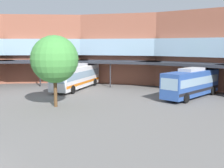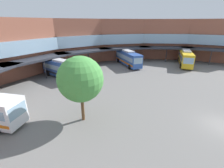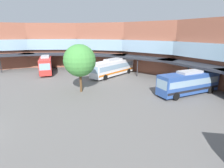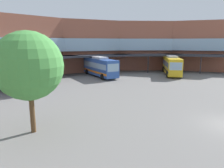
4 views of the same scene
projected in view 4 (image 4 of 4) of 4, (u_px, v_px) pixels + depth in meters
station_building at (21, 50)px, 23.83m from camera, size 79.19×43.98×11.27m
bus_0 at (6, 77)px, 28.62m from camera, size 3.48×10.31×3.61m
bus_1 at (172, 65)px, 42.72m from camera, size 11.63×5.31×3.88m
bus_3 at (100, 67)px, 40.24m from camera, size 8.59×9.90×3.80m
plaza_tree at (29, 66)px, 14.58m from camera, size 4.87×4.87×7.36m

